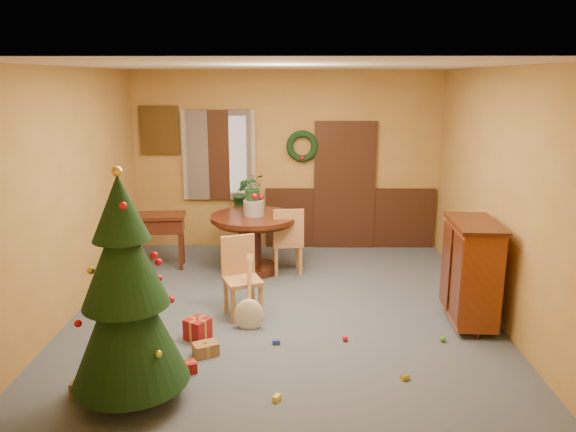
{
  "coord_description": "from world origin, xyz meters",
  "views": [
    {
      "loc": [
        0.16,
        -6.37,
        2.77
      ],
      "look_at": [
        0.06,
        0.4,
        1.1
      ],
      "focal_mm": 35.0,
      "sensor_mm": 36.0,
      "label": 1
    }
  ],
  "objects_px": {
    "christmas_tree": "(126,294)",
    "writing_desk": "(154,228)",
    "dining_table": "(254,233)",
    "chair_near": "(241,273)",
    "sideboard": "(472,270)"
  },
  "relations": [
    {
      "from": "christmas_tree",
      "to": "writing_desk",
      "type": "height_order",
      "value": "christmas_tree"
    },
    {
      "from": "dining_table",
      "to": "writing_desk",
      "type": "relative_size",
      "value": 1.29
    },
    {
      "from": "chair_near",
      "to": "writing_desk",
      "type": "distance_m",
      "value": 2.23
    },
    {
      "from": "sideboard",
      "to": "chair_near",
      "type": "bearing_deg",
      "value": 174.78
    },
    {
      "from": "chair_near",
      "to": "dining_table",
      "type": "bearing_deg",
      "value": 88.04
    },
    {
      "from": "christmas_tree",
      "to": "dining_table",
      "type": "bearing_deg",
      "value": 76.12
    },
    {
      "from": "chair_near",
      "to": "sideboard",
      "type": "height_order",
      "value": "sideboard"
    },
    {
      "from": "dining_table",
      "to": "christmas_tree",
      "type": "bearing_deg",
      "value": -103.88
    },
    {
      "from": "chair_near",
      "to": "writing_desk",
      "type": "height_order",
      "value": "chair_near"
    },
    {
      "from": "dining_table",
      "to": "christmas_tree",
      "type": "distance_m",
      "value": 3.49
    },
    {
      "from": "christmas_tree",
      "to": "sideboard",
      "type": "distance_m",
      "value": 3.82
    },
    {
      "from": "writing_desk",
      "to": "sideboard",
      "type": "height_order",
      "value": "sideboard"
    },
    {
      "from": "dining_table",
      "to": "christmas_tree",
      "type": "height_order",
      "value": "christmas_tree"
    },
    {
      "from": "dining_table",
      "to": "sideboard",
      "type": "xyz_separation_m",
      "value": [
        2.6,
        -1.73,
        0.05
      ]
    },
    {
      "from": "dining_table",
      "to": "writing_desk",
      "type": "xyz_separation_m",
      "value": [
        -1.5,
        0.19,
        0.02
      ]
    }
  ]
}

